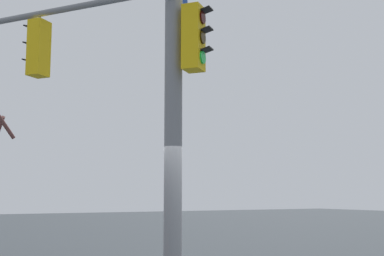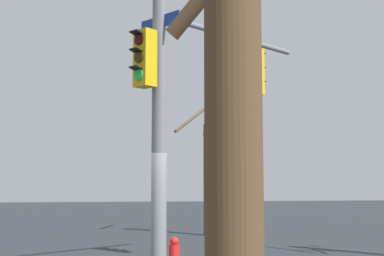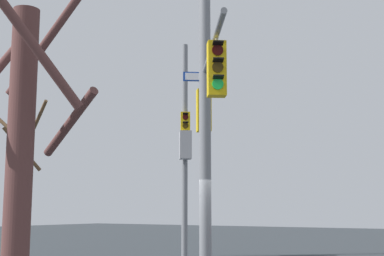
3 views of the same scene
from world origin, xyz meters
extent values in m
cylinder|color=slate|center=(-0.47, 0.12, 4.55)|extent=(0.30, 0.30, 9.10)
cylinder|color=slate|center=(-1.73, 1.85, 5.22)|extent=(2.62, 3.53, 0.12)
cube|color=gold|center=(-2.19, 2.49, 4.52)|extent=(0.47, 0.46, 1.10)
cylinder|color=#2F0403|center=(-2.30, 2.62, 4.86)|extent=(0.19, 0.16, 0.22)
cube|color=black|center=(-2.34, 2.68, 4.98)|extent=(0.26, 0.26, 0.06)
cylinder|color=#352504|center=(-2.30, 2.62, 4.52)|extent=(0.19, 0.16, 0.22)
cube|color=black|center=(-2.34, 2.68, 4.64)|extent=(0.26, 0.26, 0.06)
cylinder|color=#19D147|center=(-2.30, 2.62, 4.18)|extent=(0.19, 0.16, 0.22)
cube|color=black|center=(-2.34, 2.68, 4.30)|extent=(0.26, 0.26, 0.06)
cylinder|color=slate|center=(-2.19, 2.49, 5.15)|extent=(0.04, 0.04, 0.15)
cube|color=gold|center=(-0.25, -0.17, 4.30)|extent=(0.47, 0.46, 1.10)
cylinder|color=#2F0403|center=(-0.15, -0.30, 4.64)|extent=(0.19, 0.16, 0.22)
cube|color=black|center=(-0.10, -0.36, 4.76)|extent=(0.26, 0.26, 0.06)
cylinder|color=#352504|center=(-0.15, -0.30, 4.30)|extent=(0.19, 0.16, 0.22)
cube|color=black|center=(-0.10, -0.36, 4.42)|extent=(0.26, 0.26, 0.06)
cylinder|color=#19D147|center=(-0.15, -0.30, 3.96)|extent=(0.19, 0.16, 0.22)
cube|color=black|center=(-0.10, -0.36, 4.08)|extent=(0.26, 0.26, 0.06)
cube|color=navy|center=(-0.47, 0.12, 5.10)|extent=(0.89, 0.70, 0.24)
cube|color=white|center=(-0.48, 0.14, 5.10)|extent=(0.80, 0.62, 0.18)
cylinder|color=slate|center=(4.15, -5.90, 4.15)|extent=(0.23, 0.23, 8.30)
cube|color=#99999E|center=(3.91, -5.58, 4.20)|extent=(0.70, 0.72, 1.06)
cube|color=gold|center=(3.95, -5.63, 4.93)|extent=(0.47, 0.45, 1.10)
cylinder|color=#2F0403|center=(3.85, -5.50, 5.27)|extent=(0.20, 0.15, 0.22)
cube|color=black|center=(3.81, -5.44, 5.39)|extent=(0.26, 0.25, 0.06)
cylinder|color=#352504|center=(3.85, -5.50, 4.93)|extent=(0.20, 0.15, 0.22)
cube|color=black|center=(3.81, -5.44, 5.05)|extent=(0.26, 0.25, 0.06)
cylinder|color=#19D147|center=(3.85, -5.50, 4.59)|extent=(0.20, 0.15, 0.22)
cube|color=black|center=(3.81, -5.44, 4.71)|extent=(0.26, 0.25, 0.06)
cylinder|color=brown|center=(6.70, 0.00, 2.70)|extent=(0.32, 0.32, 5.41)
cylinder|color=brown|center=(6.17, 0.26, 3.65)|extent=(0.66, 1.18, 1.36)
cylinder|color=brown|center=(6.52, -0.60, 4.69)|extent=(1.30, 0.50, 1.26)
cylinder|color=brown|center=(6.60, 0.48, 4.32)|extent=(1.05, 0.33, 0.85)
cylinder|color=brown|center=(-2.61, 7.53, 2.02)|extent=(0.30, 0.30, 4.05)
cylinder|color=brown|center=(-3.05, 7.84, 3.54)|extent=(0.76, 1.01, 1.44)
cylinder|color=brown|center=(-2.43, 6.89, 4.07)|extent=(1.38, 0.49, 1.73)
cylinder|color=brown|center=(-2.79, 6.98, 2.78)|extent=(1.18, 0.48, 0.69)
camera|label=1|loc=(-4.27, -7.32, 1.72)|focal=47.68mm
camera|label=2|loc=(9.49, -0.62, 1.97)|focal=48.50mm
camera|label=3|loc=(-7.41, 11.46, 1.79)|focal=50.49mm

